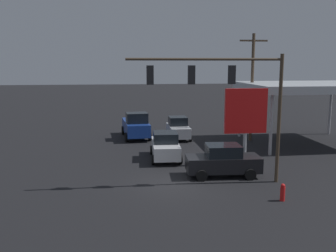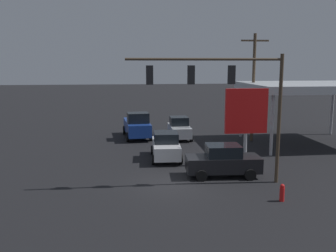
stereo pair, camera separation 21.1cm
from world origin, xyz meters
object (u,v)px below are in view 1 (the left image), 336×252
hatchback_crossing (178,128)px  sedan_waiting (223,161)px  price_sign (246,113)px  traffic_signal_assembly (225,88)px  fire_hydrant (283,192)px  utility_pole (252,85)px  sedan_far (165,146)px  pickup_parked (136,126)px

hatchback_crossing → sedan_waiting: bearing=4.8°
price_sign → sedan_waiting: (2.14, 2.35, -2.55)m
traffic_signal_assembly → fire_hydrant: bearing=127.5°
hatchback_crossing → utility_pole: bearing=76.4°
hatchback_crossing → sedan_far: 7.24m
sedan_far → pickup_parked: bearing=-164.8°
hatchback_crossing → fire_hydrant: hatchback_crossing is taller
sedan_far → fire_hydrant: sedan_far is taller
sedan_far → fire_hydrant: (-4.75, 8.87, -0.51)m
pickup_parked → sedan_waiting: bearing=16.2°
pickup_parked → hatchback_crossing: bearing=71.6°
utility_pole → sedan_far: utility_pole is taller
price_sign → sedan_waiting: 4.07m
utility_pole → sedan_waiting: utility_pole is taller
price_sign → fire_hydrant: price_sign is taller
sedan_waiting → fire_hydrant: bearing=115.8°
price_sign → hatchback_crossing: price_sign is taller
hatchback_crossing → pickup_parked: (3.73, -0.93, 0.16)m
hatchback_crossing → price_sign: bearing=18.8°
sedan_far → fire_hydrant: size_ratio=5.10×
hatchback_crossing → sedan_far: size_ratio=0.85×
hatchback_crossing → fire_hydrant: (-2.75, 15.83, -0.51)m
price_sign → sedan_waiting: price_sign is taller
traffic_signal_assembly → price_sign: 4.99m
price_sign → sedan_waiting: size_ratio=1.14×
hatchback_crossing → sedan_waiting: hatchback_crossing is taller
price_sign → pickup_parked: price_sign is taller
price_sign → fire_hydrant: 7.40m
utility_pole → hatchback_crossing: (6.19, -1.52, -3.93)m
utility_pole → price_sign: bearing=67.7°
hatchback_crossing → sedan_waiting: size_ratio=0.85×
fire_hydrant → sedan_far: bearing=-61.8°
price_sign → sedan_far: size_ratio=1.14×
sedan_waiting → utility_pole: bearing=-114.7°
utility_pole → pickup_parked: size_ratio=1.72×
sedan_waiting → traffic_signal_assembly: bearing=77.4°
traffic_signal_assembly → utility_pole: 12.75m
price_sign → sedan_far: bearing=-22.9°
sedan_far → sedan_waiting: bearing=36.1°
utility_pole → sedan_far: size_ratio=2.05×
traffic_signal_assembly → hatchback_crossing: size_ratio=2.26×
price_sign → pickup_parked: 12.35m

